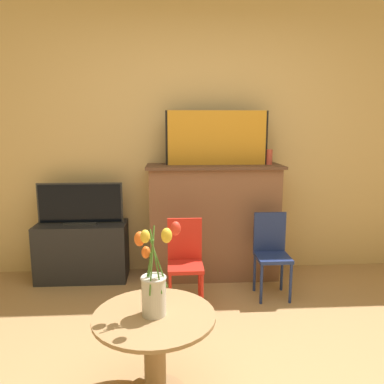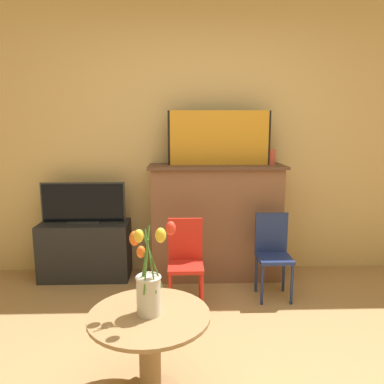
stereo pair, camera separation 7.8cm
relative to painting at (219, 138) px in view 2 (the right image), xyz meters
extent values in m
cube|color=tan|center=(-0.16, 0.22, 0.02)|extent=(8.00, 0.06, 2.70)
cube|color=brown|center=(-0.02, -0.01, -0.79)|extent=(1.20, 0.40, 1.08)
cube|color=brown|center=(-0.02, -0.02, -0.26)|extent=(1.26, 0.44, 0.02)
cube|color=black|center=(0.00, 0.01, 0.00)|extent=(0.95, 0.02, 0.50)
cube|color=orange|center=(0.00, -0.01, 0.00)|extent=(0.91, 0.02, 0.50)
cylinder|color=#CC4C3D|center=(0.50, -0.01, -0.18)|extent=(0.05, 0.05, 0.14)
cube|color=#232326|center=(-1.27, -0.01, -1.06)|extent=(0.83, 0.37, 0.54)
cube|color=#2D2D2D|center=(-1.27, -0.01, -0.78)|extent=(0.30, 0.12, 0.01)
cube|color=#2D2D2D|center=(-1.27, 0.00, -0.60)|extent=(0.78, 0.02, 0.38)
cube|color=black|center=(-1.27, -0.01, -0.60)|extent=(0.75, 0.02, 0.35)
cylinder|color=red|center=(-0.45, -0.79, -1.16)|extent=(0.02, 0.02, 0.34)
cylinder|color=red|center=(-0.20, -0.79, -1.16)|extent=(0.02, 0.02, 0.34)
cylinder|color=red|center=(-0.45, -0.55, -1.16)|extent=(0.02, 0.02, 0.34)
cylinder|color=red|center=(-0.20, -0.55, -1.16)|extent=(0.02, 0.02, 0.34)
cube|color=red|center=(-0.32, -0.67, -0.98)|extent=(0.28, 0.28, 0.03)
cube|color=red|center=(-0.32, -0.54, -0.79)|extent=(0.28, 0.02, 0.34)
cylinder|color=navy|center=(0.30, -0.63, -1.16)|extent=(0.02, 0.02, 0.34)
cylinder|color=navy|center=(0.54, -0.63, -1.16)|extent=(0.02, 0.02, 0.34)
cylinder|color=navy|center=(0.30, -0.39, -1.16)|extent=(0.02, 0.02, 0.34)
cylinder|color=navy|center=(0.54, -0.39, -1.16)|extent=(0.02, 0.02, 0.34)
cube|color=navy|center=(0.42, -0.51, -0.98)|extent=(0.28, 0.28, 0.03)
cube|color=navy|center=(0.42, -0.38, -0.79)|extent=(0.28, 0.02, 0.34)
cylinder|color=#99754C|center=(-0.53, -1.66, -1.10)|extent=(0.11, 0.11, 0.46)
cylinder|color=#99754C|center=(-0.53, -1.66, -0.86)|extent=(0.63, 0.63, 0.02)
cylinder|color=beige|center=(-0.53, -1.66, -0.75)|extent=(0.12, 0.12, 0.20)
torus|color=beige|center=(-0.53, -1.66, -0.65)|extent=(0.13, 0.13, 0.01)
cylinder|color=#477A2D|center=(-0.51, -1.65, -0.55)|extent=(0.10, 0.04, 0.32)
ellipsoid|color=red|center=(-0.41, -1.62, -0.40)|extent=(0.05, 0.05, 0.07)
cylinder|color=#477A2D|center=(-0.53, -1.68, -0.55)|extent=(0.03, 0.11, 0.33)
ellipsoid|color=gold|center=(-0.56, -1.79, -0.39)|extent=(0.05, 0.05, 0.06)
cylinder|color=#477A2D|center=(-0.55, -1.65, -0.62)|extent=(0.02, 0.01, 0.20)
ellipsoid|color=orange|center=(-0.56, -1.65, -0.52)|extent=(0.05, 0.05, 0.06)
cylinder|color=#477A2D|center=(-0.55, -1.65, -0.58)|extent=(0.06, 0.03, 0.27)
ellipsoid|color=orange|center=(-0.60, -1.63, -0.45)|extent=(0.05, 0.05, 0.08)
cylinder|color=#477A2D|center=(-0.51, -1.68, -0.56)|extent=(0.06, 0.07, 0.32)
ellipsoid|color=gold|center=(-0.46, -1.74, -0.40)|extent=(0.05, 0.05, 0.07)
camera|label=1|loc=(-0.44, -3.45, 0.11)|focal=35.00mm
camera|label=2|loc=(-0.37, -3.46, 0.11)|focal=35.00mm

